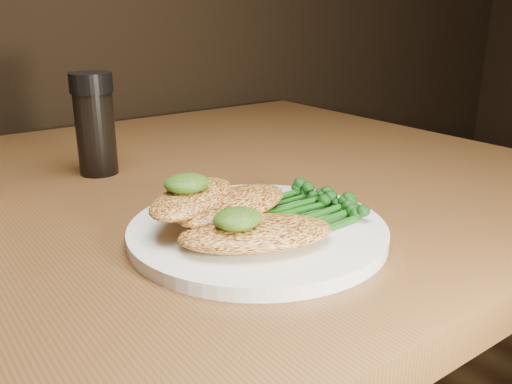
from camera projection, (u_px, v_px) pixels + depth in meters
plate at (258, 231)px, 0.51m from camera, size 0.24×0.24×0.01m
chicken_front at (256, 233)px, 0.46m from camera, size 0.15×0.12×0.02m
chicken_mid at (233, 204)px, 0.50m from camera, size 0.14×0.10×0.02m
chicken_back at (193, 198)px, 0.50m from camera, size 0.13×0.12×0.02m
pesto_front at (238, 219)px, 0.45m from camera, size 0.05×0.05×0.02m
pesto_back at (187, 183)px, 0.49m from camera, size 0.05×0.05×0.02m
broccolini_bundle at (298, 207)px, 0.53m from camera, size 0.12×0.09×0.02m
pepper_grinder at (95, 124)px, 0.68m from camera, size 0.07×0.07×0.13m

